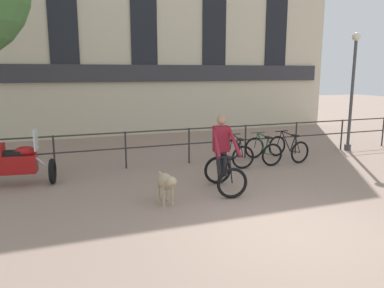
{
  "coord_description": "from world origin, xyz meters",
  "views": [
    {
      "loc": [
        -3.66,
        -5.0,
        2.68
      ],
      "look_at": [
        -0.77,
        2.86,
        1.05
      ],
      "focal_mm": 35.0,
      "sensor_mm": 36.0,
      "label": 1
    }
  ],
  "objects_px": {
    "dog": "(166,182)",
    "parked_bicycle_mid_left": "(263,150)",
    "street_lamp": "(353,85)",
    "cyclist_with_bike": "(223,157)",
    "parked_motorcycle": "(17,163)",
    "parked_bicycle_near_lamp": "(236,152)",
    "parked_bicycle_mid_right": "(288,148)"
  },
  "relations": [
    {
      "from": "parked_motorcycle",
      "to": "street_lamp",
      "type": "relative_size",
      "value": 0.44
    },
    {
      "from": "cyclist_with_bike",
      "to": "parked_bicycle_mid_right",
      "type": "relative_size",
      "value": 1.45
    },
    {
      "from": "dog",
      "to": "parked_motorcycle",
      "type": "xyz_separation_m",
      "value": [
        -2.95,
        2.47,
        0.09
      ]
    },
    {
      "from": "dog",
      "to": "parked_bicycle_mid_right",
      "type": "bearing_deg",
      "value": 25.29
    },
    {
      "from": "cyclist_with_bike",
      "to": "parked_bicycle_near_lamp",
      "type": "distance_m",
      "value": 2.42
    },
    {
      "from": "dog",
      "to": "parked_bicycle_near_lamp",
      "type": "height_order",
      "value": "parked_bicycle_near_lamp"
    },
    {
      "from": "cyclist_with_bike",
      "to": "street_lamp",
      "type": "distance_m",
      "value": 6.56
    },
    {
      "from": "dog",
      "to": "parked_bicycle_mid_right",
      "type": "relative_size",
      "value": 0.77
    },
    {
      "from": "parked_motorcycle",
      "to": "street_lamp",
      "type": "xyz_separation_m",
      "value": [
        10.37,
        0.57,
        1.66
      ]
    },
    {
      "from": "dog",
      "to": "parked_bicycle_mid_left",
      "type": "bearing_deg",
      "value": 30.69
    },
    {
      "from": "dog",
      "to": "parked_bicycle_mid_right",
      "type": "height_order",
      "value": "parked_bicycle_mid_right"
    },
    {
      "from": "dog",
      "to": "parked_motorcycle",
      "type": "distance_m",
      "value": 3.85
    },
    {
      "from": "parked_bicycle_mid_right",
      "to": "street_lamp",
      "type": "xyz_separation_m",
      "value": [
        2.78,
        0.5,
        1.86
      ]
    },
    {
      "from": "dog",
      "to": "parked_bicycle_mid_left",
      "type": "xyz_separation_m",
      "value": [
        3.75,
        2.53,
        -0.11
      ]
    },
    {
      "from": "dog",
      "to": "parked_bicycle_near_lamp",
      "type": "xyz_separation_m",
      "value": [
        2.86,
        2.53,
        -0.11
      ]
    },
    {
      "from": "dog",
      "to": "parked_bicycle_near_lamp",
      "type": "bearing_deg",
      "value": 38.17
    },
    {
      "from": "parked_bicycle_near_lamp",
      "to": "parked_bicycle_mid_left",
      "type": "height_order",
      "value": "same"
    },
    {
      "from": "parked_bicycle_mid_left",
      "to": "parked_bicycle_near_lamp",
      "type": "bearing_deg",
      "value": 1.16
    },
    {
      "from": "dog",
      "to": "parked_motorcycle",
      "type": "bearing_deg",
      "value": 136.75
    },
    {
      "from": "parked_bicycle_near_lamp",
      "to": "parked_bicycle_mid_right",
      "type": "distance_m",
      "value": 1.78
    },
    {
      "from": "cyclist_with_bike",
      "to": "dog",
      "type": "relative_size",
      "value": 1.88
    },
    {
      "from": "dog",
      "to": "parked_bicycle_mid_right",
      "type": "xyz_separation_m",
      "value": [
        4.64,
        2.53,
        -0.11
      ]
    },
    {
      "from": "parked_bicycle_near_lamp",
      "to": "parked_bicycle_mid_left",
      "type": "xyz_separation_m",
      "value": [
        0.89,
        -0.0,
        -0.0
      ]
    },
    {
      "from": "parked_bicycle_mid_right",
      "to": "dog",
      "type": "bearing_deg",
      "value": 22.7
    },
    {
      "from": "parked_bicycle_near_lamp",
      "to": "street_lamp",
      "type": "height_order",
      "value": "street_lamp"
    },
    {
      "from": "dog",
      "to": "parked_bicycle_mid_left",
      "type": "relative_size",
      "value": 0.8
    },
    {
      "from": "dog",
      "to": "street_lamp",
      "type": "distance_m",
      "value": 8.2
    },
    {
      "from": "cyclist_with_bike",
      "to": "parked_motorcycle",
      "type": "bearing_deg",
      "value": 164.75
    },
    {
      "from": "parked_bicycle_near_lamp",
      "to": "parked_bicycle_mid_right",
      "type": "height_order",
      "value": "same"
    },
    {
      "from": "parked_bicycle_mid_left",
      "to": "parked_bicycle_mid_right",
      "type": "xyz_separation_m",
      "value": [
        0.89,
        0.0,
        0.0
      ]
    },
    {
      "from": "parked_motorcycle",
      "to": "parked_bicycle_mid_right",
      "type": "distance_m",
      "value": 7.59
    },
    {
      "from": "cyclist_with_bike",
      "to": "parked_bicycle_mid_left",
      "type": "xyz_separation_m",
      "value": [
        2.24,
        1.97,
        -0.41
      ]
    }
  ]
}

